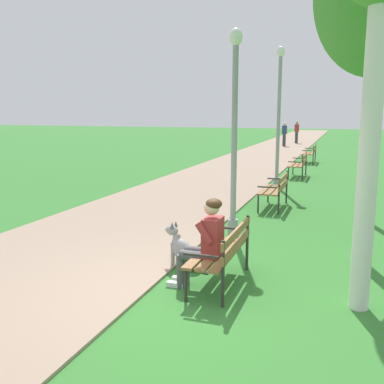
# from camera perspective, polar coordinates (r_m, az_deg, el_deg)

# --- Properties ---
(ground_plane) EXTENTS (120.00, 120.00, 0.00)m
(ground_plane) POSITION_cam_1_polar(r_m,az_deg,el_deg) (6.02, -2.53, -12.90)
(ground_plane) COLOR #33752D
(paved_path) EXTENTS (3.87, 60.00, 0.04)m
(paved_path) POSITION_cam_1_polar(r_m,az_deg,el_deg) (29.55, 10.80, 5.51)
(paved_path) COLOR gray
(paved_path) RESTS_ON ground
(park_bench_near) EXTENTS (0.55, 1.50, 0.85)m
(park_bench_near) POSITION_cam_1_polar(r_m,az_deg,el_deg) (6.15, 4.04, -7.34)
(park_bench_near) COLOR olive
(park_bench_near) RESTS_ON ground
(park_bench_mid) EXTENTS (0.55, 1.50, 0.85)m
(park_bench_mid) POSITION_cam_1_polar(r_m,az_deg,el_deg) (11.21, 10.66, 0.55)
(park_bench_mid) COLOR olive
(park_bench_mid) RESTS_ON ground
(park_bench_far) EXTENTS (0.55, 1.50, 0.85)m
(park_bench_far) POSITION_cam_1_polar(r_m,az_deg,el_deg) (16.72, 13.58, 3.59)
(park_bench_far) COLOR olive
(park_bench_far) RESTS_ON ground
(park_bench_furthest) EXTENTS (0.55, 1.50, 0.85)m
(park_bench_furthest) POSITION_cam_1_polar(r_m,az_deg,el_deg) (21.56, 14.91, 4.97)
(park_bench_furthest) COLOR olive
(park_bench_furthest) RESTS_ON ground
(person_seated_on_near_bench) EXTENTS (0.74, 0.49, 1.25)m
(person_seated_on_near_bench) POSITION_cam_1_polar(r_m,az_deg,el_deg) (5.98, 1.67, -6.13)
(person_seated_on_near_bench) COLOR #4C4C51
(person_seated_on_near_bench) RESTS_ON ground
(dog_grey) EXTENTS (0.81, 0.42, 0.71)m
(dog_grey) POSITION_cam_1_polar(r_m,az_deg,el_deg) (6.85, -1.04, -7.66)
(dog_grey) COLOR gray
(dog_grey) RESTS_ON ground
(lamp_post_near) EXTENTS (0.24, 0.24, 3.86)m
(lamp_post_near) POSITION_cam_1_polar(r_m,az_deg,el_deg) (8.48, 5.45, 7.72)
(lamp_post_near) COLOR gray
(lamp_post_near) RESTS_ON ground
(lamp_post_mid) EXTENTS (0.24, 0.24, 4.32)m
(lamp_post_mid) POSITION_cam_1_polar(r_m,az_deg,el_deg) (14.28, 11.03, 9.53)
(lamp_post_mid) COLOR gray
(lamp_post_mid) RESTS_ON ground
(pedestrian_distant) EXTENTS (0.32, 0.22, 1.65)m
(pedestrian_distant) POSITION_cam_1_polar(r_m,az_deg,el_deg) (31.30, 11.73, 7.24)
(pedestrian_distant) COLOR #383842
(pedestrian_distant) RESTS_ON ground
(pedestrian_further_distant) EXTENTS (0.32, 0.22, 1.65)m
(pedestrian_further_distant) POSITION_cam_1_polar(r_m,az_deg,el_deg) (34.44, 13.24, 7.44)
(pedestrian_further_distant) COLOR #383842
(pedestrian_further_distant) RESTS_ON ground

